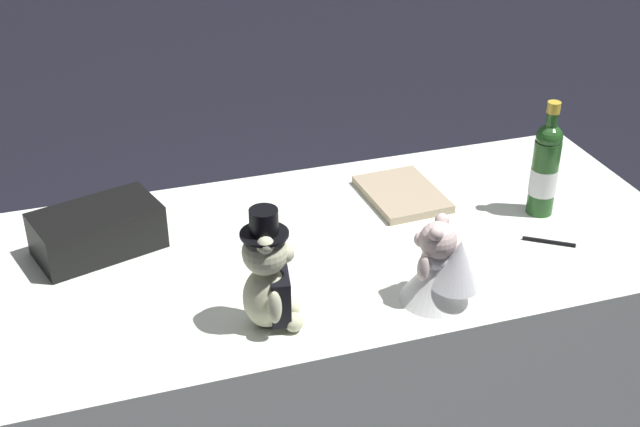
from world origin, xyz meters
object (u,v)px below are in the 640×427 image
at_px(champagne_bottle, 545,168).
at_px(guestbook, 402,194).
at_px(signing_pen, 551,242).
at_px(teddy_bear_bride, 442,267).
at_px(gift_case_black, 97,231).
at_px(teddy_bear_groom, 269,278).

height_order(champagne_bottle, guestbook, champagne_bottle).
relative_size(signing_pen, guestbook, 0.46).
relative_size(teddy_bear_bride, guestbook, 0.80).
xyz_separation_m(signing_pen, gift_case_black, (1.15, -0.34, 0.06)).
height_order(teddy_bear_groom, teddy_bear_bride, teddy_bear_groom).
bearing_deg(signing_pen, gift_case_black, -16.27).
relative_size(teddy_bear_groom, teddy_bear_bride, 1.40).
relative_size(champagne_bottle, gift_case_black, 0.94).
distance_m(signing_pen, gift_case_black, 1.20).
relative_size(champagne_bottle, guestbook, 1.22).
bearing_deg(champagne_bottle, signing_pen, 70.57).
relative_size(gift_case_black, guestbook, 1.30).
bearing_deg(champagne_bottle, gift_case_black, -8.25).
bearing_deg(teddy_bear_groom, guestbook, -138.10).
xyz_separation_m(teddy_bear_groom, gift_case_black, (0.35, -0.45, -0.07)).
height_order(gift_case_black, guestbook, gift_case_black).
relative_size(champagne_bottle, signing_pen, 2.65).
xyz_separation_m(teddy_bear_groom, guestbook, (-0.52, -0.47, -0.12)).
distance_m(teddy_bear_groom, champagne_bottle, 0.90).
bearing_deg(champagne_bottle, teddy_bear_groom, 17.55).
relative_size(teddy_bear_groom, gift_case_black, 0.86).
bearing_deg(gift_case_black, champagne_bottle, 171.75).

